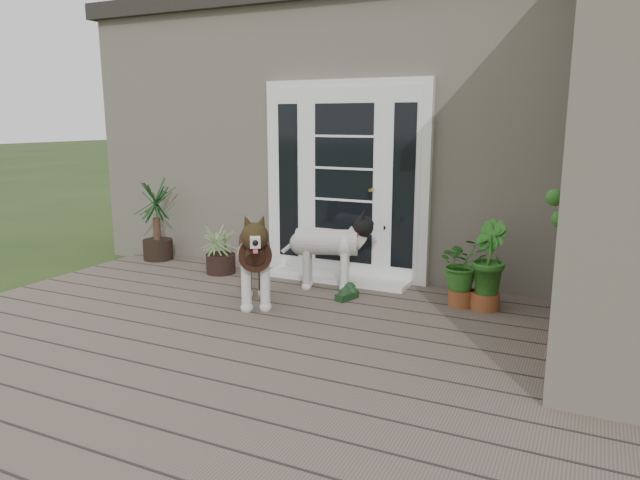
% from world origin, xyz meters
% --- Properties ---
extents(deck, '(6.20, 4.60, 0.12)m').
position_xyz_m(deck, '(0.00, 0.40, 0.06)').
color(deck, '#6B5B4C').
rests_on(deck, ground).
extents(house_main, '(7.40, 4.00, 3.10)m').
position_xyz_m(house_main, '(0.00, 4.65, 1.55)').
color(house_main, '#665E54').
rests_on(house_main, ground).
extents(roof_main, '(7.60, 4.20, 0.20)m').
position_xyz_m(roof_main, '(0.00, 4.65, 3.20)').
color(roof_main, '#2D2826').
rests_on(roof_main, house_main).
extents(door_unit, '(1.90, 0.14, 2.15)m').
position_xyz_m(door_unit, '(-0.20, 2.60, 1.19)').
color(door_unit, white).
rests_on(door_unit, deck).
extents(door_step, '(1.60, 0.40, 0.05)m').
position_xyz_m(door_step, '(-0.20, 2.40, 0.14)').
color(door_step, white).
rests_on(door_step, deck).
extents(brindle_dog, '(0.86, 1.03, 0.80)m').
position_xyz_m(brindle_dog, '(-0.56, 1.29, 0.52)').
color(brindle_dog, '#351C13').
rests_on(brindle_dog, deck).
extents(white_dog, '(0.93, 0.61, 0.72)m').
position_xyz_m(white_dog, '(-0.18, 2.07, 0.48)').
color(white_dog, white).
rests_on(white_dog, deck).
extents(spider_plant, '(0.62, 0.62, 0.60)m').
position_xyz_m(spider_plant, '(-1.53, 2.10, 0.42)').
color(spider_plant, '#8B9F62').
rests_on(spider_plant, deck).
extents(yucca, '(0.87, 0.87, 1.00)m').
position_xyz_m(yucca, '(-2.63, 2.32, 0.62)').
color(yucca, black).
rests_on(yucca, deck).
extents(herb_a, '(0.64, 0.64, 0.59)m').
position_xyz_m(herb_a, '(1.22, 2.09, 0.42)').
color(herb_a, '#25651C').
rests_on(herb_a, deck).
extents(herb_b, '(0.55, 0.55, 0.61)m').
position_xyz_m(herb_b, '(1.44, 2.09, 0.43)').
color(herb_b, '#22631C').
rests_on(herb_b, deck).
extents(herb_c, '(0.41, 0.41, 0.62)m').
position_xyz_m(herb_c, '(2.30, 2.40, 0.43)').
color(herb_c, '#244F16').
rests_on(herb_c, deck).
extents(sapling, '(0.55, 0.55, 1.53)m').
position_xyz_m(sapling, '(2.20, 1.29, 0.89)').
color(sapling, '#255E1B').
rests_on(sapling, deck).
extents(clog_left, '(0.15, 0.29, 0.09)m').
position_xyz_m(clog_left, '(0.11, 1.95, 0.16)').
color(clog_left, '#15351C').
rests_on(clog_left, deck).
extents(clog_right, '(0.22, 0.32, 0.09)m').
position_xyz_m(clog_right, '(0.17, 1.79, 0.16)').
color(clog_right, black).
rests_on(clog_right, deck).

